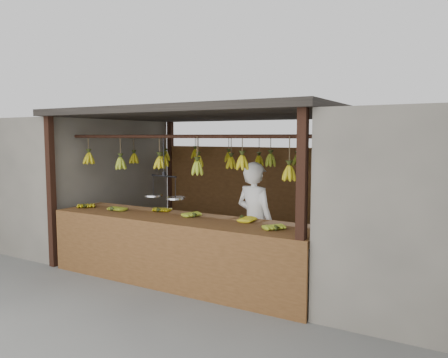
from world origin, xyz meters
The scene contains 8 objects.
ground centered at (0.00, 0.00, 0.00)m, with size 80.00×80.00×0.00m, color #5B5B57.
stall centered at (0.00, 0.33, 1.97)m, with size 4.30×3.30×2.40m.
neighbor_left centered at (-3.60, 0.00, 1.15)m, with size 3.00×3.00×2.30m, color slate.
counter centered at (0.12, -1.24, 0.72)m, with size 3.93×0.89×0.96m.
hanging_bananas centered at (-0.01, 0.01, 1.61)m, with size 3.64×2.25×0.38m.
balance_scale centered at (-0.23, -1.00, 1.19)m, with size 0.70×0.32×0.87m.
vendor centered at (1.00, -0.57, 0.83)m, with size 0.60×0.40×1.66m, color white.
bag_bundles centered at (1.94, 1.35, 1.00)m, with size 0.08×0.26×1.23m.
Camera 1 is at (3.59, -5.88, 2.00)m, focal length 35.00 mm.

